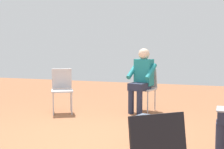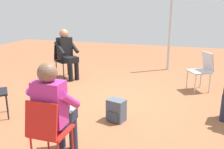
{
  "view_description": "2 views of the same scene",
  "coord_description": "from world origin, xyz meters",
  "px_view_note": "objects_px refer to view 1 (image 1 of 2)",
  "views": [
    {
      "loc": [
        1.72,
        -3.71,
        1.26
      ],
      "look_at": [
        0.35,
        0.18,
        0.9
      ],
      "focal_mm": 50.0,
      "sensor_mm": 36.0,
      "label": 1
    },
    {
      "loc": [
        4.35,
        1.26,
        1.85
      ],
      "look_at": [
        0.27,
        0.01,
        0.62
      ],
      "focal_mm": 40.0,
      "sensor_mm": 36.0,
      "label": 2
    }
  ],
  "objects_px": {
    "chair_north": "(145,86)",
    "chair_northwest": "(62,87)",
    "backpack_near_laptop_user": "(144,131)",
    "person_in_teal": "(142,77)"
  },
  "relations": [
    {
      "from": "chair_north",
      "to": "chair_northwest",
      "type": "relative_size",
      "value": 1.0
    },
    {
      "from": "chair_north",
      "to": "person_in_teal",
      "type": "xyz_separation_m",
      "value": [
        -0.04,
        -0.16,
        0.2
      ]
    },
    {
      "from": "chair_north",
      "to": "chair_northwest",
      "type": "xyz_separation_m",
      "value": [
        -1.47,
        -0.74,
        0.0
      ]
    },
    {
      "from": "backpack_near_laptop_user",
      "to": "chair_north",
      "type": "bearing_deg",
      "value": 102.83
    },
    {
      "from": "chair_north",
      "to": "person_in_teal",
      "type": "bearing_deg",
      "value": 90.0
    },
    {
      "from": "chair_north",
      "to": "backpack_near_laptop_user",
      "type": "distance_m",
      "value": 2.18
    },
    {
      "from": "chair_northwest",
      "to": "backpack_near_laptop_user",
      "type": "bearing_deg",
      "value": 115.26
    },
    {
      "from": "chair_northwest",
      "to": "person_in_teal",
      "type": "height_order",
      "value": "person_in_teal"
    },
    {
      "from": "chair_north",
      "to": "backpack_near_laptop_user",
      "type": "relative_size",
      "value": 2.36
    },
    {
      "from": "chair_north",
      "to": "chair_northwest",
      "type": "distance_m",
      "value": 1.65
    }
  ]
}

